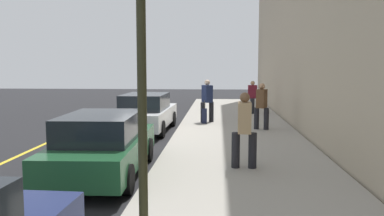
{
  "coord_description": "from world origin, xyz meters",
  "views": [
    {
      "loc": [
        -15.24,
        -2.61,
        2.65
      ],
      "look_at": [
        -0.4,
        -1.63,
        1.04
      ],
      "focal_mm": 37.51,
      "sensor_mm": 36.0,
      "label": 1
    }
  ],
  "objects_px": {
    "parked_car_white": "(146,113)",
    "rolling_suitcase": "(204,116)",
    "traffic_light_pole": "(141,17)",
    "pedestrian_navy_coat": "(207,100)",
    "pedestrian_brown_coat": "(262,105)",
    "pedestrian_tan_coat": "(244,128)",
    "pedestrian_burgundy_coat": "(252,96)",
    "parked_car_green": "(103,145)"
  },
  "relations": [
    {
      "from": "parked_car_green",
      "to": "traffic_light_pole",
      "type": "height_order",
      "value": "traffic_light_pole"
    },
    {
      "from": "traffic_light_pole",
      "to": "rolling_suitcase",
      "type": "bearing_deg",
      "value": -1.81
    },
    {
      "from": "parked_car_green",
      "to": "parked_car_white",
      "type": "relative_size",
      "value": 1.02
    },
    {
      "from": "parked_car_white",
      "to": "pedestrian_brown_coat",
      "type": "xyz_separation_m",
      "value": [
        -0.09,
        -4.53,
        0.35
      ]
    },
    {
      "from": "rolling_suitcase",
      "to": "traffic_light_pole",
      "type": "bearing_deg",
      "value": 178.19
    },
    {
      "from": "traffic_light_pole",
      "to": "pedestrian_navy_coat",
      "type": "bearing_deg",
      "value": -2.27
    },
    {
      "from": "parked_car_white",
      "to": "pedestrian_tan_coat",
      "type": "xyz_separation_m",
      "value": [
        -6.02,
        -3.49,
        0.37
      ]
    },
    {
      "from": "pedestrian_brown_coat",
      "to": "rolling_suitcase",
      "type": "xyz_separation_m",
      "value": [
        1.51,
        2.27,
        -0.64
      ]
    },
    {
      "from": "pedestrian_brown_coat",
      "to": "pedestrian_navy_coat",
      "type": "relative_size",
      "value": 0.97
    },
    {
      "from": "pedestrian_tan_coat",
      "to": "pedestrian_burgundy_coat",
      "type": "xyz_separation_m",
      "value": [
        11.11,
        -1.12,
        -0.09
      ]
    },
    {
      "from": "parked_car_white",
      "to": "pedestrian_tan_coat",
      "type": "height_order",
      "value": "pedestrian_tan_coat"
    },
    {
      "from": "parked_car_white",
      "to": "pedestrian_navy_coat",
      "type": "height_order",
      "value": "pedestrian_navy_coat"
    },
    {
      "from": "pedestrian_brown_coat",
      "to": "pedestrian_navy_coat",
      "type": "height_order",
      "value": "pedestrian_navy_coat"
    },
    {
      "from": "traffic_light_pole",
      "to": "rolling_suitcase",
      "type": "xyz_separation_m",
      "value": [
        11.98,
        -0.38,
        -2.78
      ]
    },
    {
      "from": "parked_car_green",
      "to": "parked_car_white",
      "type": "xyz_separation_m",
      "value": [
        6.43,
        0.13,
        -0.0
      ]
    },
    {
      "from": "pedestrian_brown_coat",
      "to": "pedestrian_burgundy_coat",
      "type": "bearing_deg",
      "value": -0.93
    },
    {
      "from": "traffic_light_pole",
      "to": "pedestrian_brown_coat",
      "type": "bearing_deg",
      "value": -14.16
    },
    {
      "from": "pedestrian_brown_coat",
      "to": "rolling_suitcase",
      "type": "height_order",
      "value": "pedestrian_brown_coat"
    },
    {
      "from": "pedestrian_burgundy_coat",
      "to": "pedestrian_tan_coat",
      "type": "bearing_deg",
      "value": 174.22
    },
    {
      "from": "pedestrian_navy_coat",
      "to": "rolling_suitcase",
      "type": "relative_size",
      "value": 1.89
    },
    {
      "from": "pedestrian_brown_coat",
      "to": "pedestrian_tan_coat",
      "type": "distance_m",
      "value": 6.01
    },
    {
      "from": "pedestrian_brown_coat",
      "to": "pedestrian_tan_coat",
      "type": "relative_size",
      "value": 0.97
    },
    {
      "from": "parked_car_green",
      "to": "pedestrian_burgundy_coat",
      "type": "xyz_separation_m",
      "value": [
        11.52,
        -4.48,
        0.28
      ]
    },
    {
      "from": "pedestrian_navy_coat",
      "to": "traffic_light_pole",
      "type": "height_order",
      "value": "traffic_light_pole"
    },
    {
      "from": "parked_car_white",
      "to": "pedestrian_navy_coat",
      "type": "relative_size",
      "value": 2.48
    },
    {
      "from": "parked_car_green",
      "to": "rolling_suitcase",
      "type": "distance_m",
      "value": 8.13
    },
    {
      "from": "parked_car_white",
      "to": "pedestrian_brown_coat",
      "type": "height_order",
      "value": "pedestrian_brown_coat"
    },
    {
      "from": "parked_car_white",
      "to": "pedestrian_burgundy_coat",
      "type": "xyz_separation_m",
      "value": [
        5.1,
        -4.61,
        0.28
      ]
    },
    {
      "from": "parked_car_green",
      "to": "parked_car_white",
      "type": "height_order",
      "value": "same"
    },
    {
      "from": "pedestrian_tan_coat",
      "to": "pedestrian_burgundy_coat",
      "type": "height_order",
      "value": "pedestrian_tan_coat"
    },
    {
      "from": "pedestrian_navy_coat",
      "to": "pedestrian_burgundy_coat",
      "type": "relative_size",
      "value": 1.11
    },
    {
      "from": "parked_car_green",
      "to": "pedestrian_brown_coat",
      "type": "distance_m",
      "value": 7.71
    },
    {
      "from": "traffic_light_pole",
      "to": "parked_car_green",
      "type": "bearing_deg",
      "value": 22.88
    },
    {
      "from": "pedestrian_burgundy_coat",
      "to": "parked_car_green",
      "type": "bearing_deg",
      "value": 158.77
    },
    {
      "from": "rolling_suitcase",
      "to": "pedestrian_brown_coat",
      "type": "bearing_deg",
      "value": -123.63
    },
    {
      "from": "parked_car_green",
      "to": "pedestrian_burgundy_coat",
      "type": "relative_size",
      "value": 2.81
    },
    {
      "from": "pedestrian_navy_coat",
      "to": "pedestrian_tan_coat",
      "type": "relative_size",
      "value": 1.01
    },
    {
      "from": "parked_car_white",
      "to": "rolling_suitcase",
      "type": "xyz_separation_m",
      "value": [
        1.41,
        -2.26,
        -0.29
      ]
    },
    {
      "from": "pedestrian_tan_coat",
      "to": "traffic_light_pole",
      "type": "relative_size",
      "value": 0.4
    },
    {
      "from": "parked_car_white",
      "to": "pedestrian_tan_coat",
      "type": "relative_size",
      "value": 2.5
    },
    {
      "from": "pedestrian_tan_coat",
      "to": "traffic_light_pole",
      "type": "bearing_deg",
      "value": 160.61
    },
    {
      "from": "pedestrian_brown_coat",
      "to": "pedestrian_tan_coat",
      "type": "height_order",
      "value": "pedestrian_tan_coat"
    }
  ]
}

